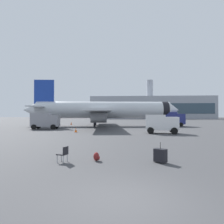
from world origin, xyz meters
The scene contains 12 objects.
ground_plane centered at (0.00, 0.00, 0.00)m, with size 400.00×400.00×0.00m, color #424244.
airplane_at_gate centered at (-4.98, 38.35, 3.66)m, with size 35.77×32.32×10.50m.
service_truck centered at (-14.35, 28.40, 1.61)m, with size 4.98×2.90×2.90m.
fuel_truck centered at (10.58, 39.08, 1.77)m, with size 6.45×4.16×3.20m.
cargo_van centered at (5.07, 21.47, 1.45)m, with size 4.63×2.83×2.60m.
safety_cone_near centered at (-13.73, 43.54, 0.39)m, with size 0.44×0.44×0.78m.
safety_cone_mid centered at (-7.26, 22.57, 0.33)m, with size 0.44×0.44×0.68m.
safety_cone_far centered at (6.95, 30.70, 0.40)m, with size 0.44×0.44×0.82m.
rolling_suitcase centered at (1.87, 4.74, 0.39)m, with size 0.75×0.71×1.10m.
traveller_backpack centered at (-1.64, 4.92, 0.23)m, with size 0.36×0.40×0.48m.
gate_chair centered at (-3.38, 4.46, 0.50)m, with size 0.59×0.59×0.86m.
terminal_building centered at (17.93, 129.71, 7.39)m, with size 79.86×23.91×26.56m.
Camera 1 is at (-0.09, -5.98, 2.59)m, focal length 31.28 mm.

